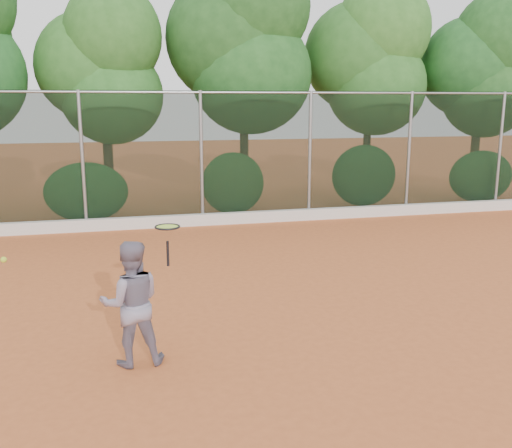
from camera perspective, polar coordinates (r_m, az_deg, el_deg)
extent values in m
plane|color=#C35F2E|center=(8.81, 1.58, -9.32)|extent=(80.00, 80.00, 0.00)
cube|color=beige|center=(15.19, -5.25, 0.45)|extent=(24.00, 0.20, 0.30)
imported|color=slate|center=(7.25, -12.36, -7.76)|extent=(0.79, 0.62, 1.58)
cube|color=black|center=(15.13, -5.47, 6.53)|extent=(24.00, 0.01, 3.50)
cylinder|color=gray|center=(15.06, -5.61, 12.98)|extent=(24.00, 0.06, 0.06)
cylinder|color=gray|center=(14.99, -16.95, 6.00)|extent=(0.09, 0.09, 3.50)
cylinder|color=gray|center=(15.13, -5.47, 6.53)|extent=(0.09, 0.09, 3.50)
cylinder|color=gray|center=(15.84, 5.40, 6.78)|extent=(0.09, 0.09, 3.50)
cylinder|color=gray|center=(17.06, 15.03, 6.81)|extent=(0.09, 0.09, 3.50)
cylinder|color=gray|center=(18.69, 23.18, 6.68)|extent=(0.09, 0.09, 3.50)
cylinder|color=#43291A|center=(17.32, -14.48, 5.08)|extent=(0.28, 0.28, 2.40)
ellipsoid|color=#275E20|center=(17.10, -14.20, 12.40)|extent=(2.90, 2.40, 2.80)
ellipsoid|color=#285C1F|center=(17.43, -16.04, 14.93)|extent=(3.20, 2.70, 3.10)
ellipsoid|color=#26571E|center=(16.99, -14.14, 17.82)|extent=(2.70, 2.30, 2.90)
cylinder|color=#3E2C18|center=(17.40, -1.19, 6.49)|extent=(0.26, 0.26, 3.00)
ellipsoid|color=#2E6D29|center=(17.28, -0.48, 14.75)|extent=(3.60, 3.00, 3.50)
ellipsoid|color=#2D6326|center=(17.54, -2.40, 17.98)|extent=(3.90, 3.20, 3.80)
ellipsoid|color=#2D6526|center=(17.40, -0.07, 21.02)|extent=(3.20, 2.70, 3.30)
cylinder|color=#3B2916|center=(18.92, 10.96, 6.27)|extent=(0.24, 0.24, 2.70)
ellipsoid|color=#25581E|center=(18.83, 11.95, 13.37)|extent=(3.20, 2.70, 3.10)
ellipsoid|color=#22521C|center=(18.94, 10.25, 16.16)|extent=(3.50, 2.90, 3.40)
ellipsoid|color=#2A5E20|center=(18.90, 12.61, 18.51)|extent=(3.00, 2.50, 3.10)
cylinder|color=#412F19|center=(20.42, 20.95, 5.83)|extent=(0.28, 0.28, 2.50)
ellipsoid|color=#2D6426|center=(20.36, 22.08, 12.09)|extent=(3.00, 2.50, 2.90)
ellipsoid|color=#276626|center=(20.35, 20.57, 14.46)|extent=(3.30, 2.80, 3.20)
ellipsoid|color=#296024|center=(20.42, 22.85, 16.53)|extent=(2.80, 2.40, 3.00)
ellipsoid|color=#34772D|center=(15.90, -16.61, 3.07)|extent=(2.20, 1.16, 1.60)
ellipsoid|color=#39722B|center=(16.18, -2.32, 4.08)|extent=(1.80, 1.04, 1.76)
ellipsoid|color=#2B6125|center=(17.40, 10.74, 4.78)|extent=(2.00, 1.10, 1.84)
ellipsoid|color=#306A28|center=(19.42, 21.56, 4.45)|extent=(2.16, 1.12, 1.64)
cylinder|color=black|center=(7.11, -8.81, -2.94)|extent=(0.04, 0.04, 0.32)
torus|color=black|center=(6.96, -8.86, -0.28)|extent=(0.38, 0.38, 0.03)
cylinder|color=#BEE543|center=(6.96, -8.86, -0.28)|extent=(0.32, 0.32, 0.01)
sphere|color=#B8D330|center=(7.08, -23.92, -3.28)|extent=(0.07, 0.07, 0.07)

